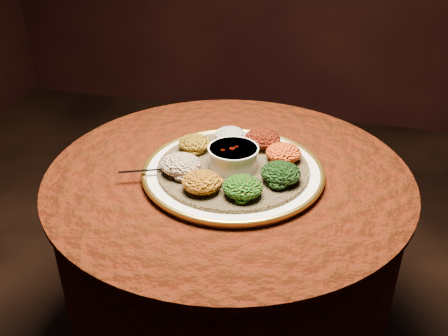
# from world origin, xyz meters

# --- Properties ---
(table) EXTENTS (0.96, 0.96, 0.73)m
(table) POSITION_xyz_m (0.00, 0.00, 0.55)
(table) COLOR black
(table) RESTS_ON ground
(platter) EXTENTS (0.53, 0.53, 0.02)m
(platter) POSITION_xyz_m (0.02, -0.02, 0.75)
(platter) COLOR white
(platter) RESTS_ON table
(injera) EXTENTS (0.47, 0.47, 0.01)m
(injera) POSITION_xyz_m (0.02, -0.02, 0.76)
(injera) COLOR olive
(injera) RESTS_ON platter
(stew_bowl) EXTENTS (0.13, 0.13, 0.05)m
(stew_bowl) POSITION_xyz_m (0.02, -0.02, 0.79)
(stew_bowl) COLOR silver
(stew_bowl) RESTS_ON injera
(spoon) EXTENTS (0.14, 0.07, 0.01)m
(spoon) POSITION_xyz_m (-0.15, -0.09, 0.77)
(spoon) COLOR silver
(spoon) RESTS_ON injera
(portion_ayib) EXTENTS (0.09, 0.08, 0.04)m
(portion_ayib) POSITION_xyz_m (-0.02, 0.11, 0.78)
(portion_ayib) COLOR beige
(portion_ayib) RESTS_ON injera
(portion_kitfo) EXTENTS (0.10, 0.09, 0.05)m
(portion_kitfo) POSITION_xyz_m (0.07, 0.11, 0.79)
(portion_kitfo) COLOR black
(portion_kitfo) RESTS_ON injera
(portion_tikil) EXTENTS (0.09, 0.09, 0.04)m
(portion_tikil) POSITION_xyz_m (0.14, 0.04, 0.78)
(portion_tikil) COLOR #BC860F
(portion_tikil) RESTS_ON injera
(portion_gomen) EXTENTS (0.10, 0.09, 0.05)m
(portion_gomen) POSITION_xyz_m (0.15, -0.06, 0.79)
(portion_gomen) COLOR black
(portion_gomen) RESTS_ON injera
(portion_mixveg) EXTENTS (0.10, 0.09, 0.05)m
(portion_mixveg) POSITION_xyz_m (0.07, -0.14, 0.78)
(portion_mixveg) COLOR #9A3A09
(portion_mixveg) RESTS_ON injera
(portion_kik) EXTENTS (0.10, 0.09, 0.05)m
(portion_kik) POSITION_xyz_m (-0.03, -0.15, 0.78)
(portion_kik) COLOR #A0570E
(portion_kik) RESTS_ON injera
(portion_timatim) EXTENTS (0.10, 0.10, 0.05)m
(portion_timatim) POSITION_xyz_m (-0.10, -0.08, 0.79)
(portion_timatim) COLOR maroon
(portion_timatim) RESTS_ON injera
(portion_shiro) EXTENTS (0.09, 0.08, 0.04)m
(portion_shiro) POSITION_xyz_m (-0.11, 0.04, 0.78)
(portion_shiro) COLOR #875E10
(portion_shiro) RESTS_ON injera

